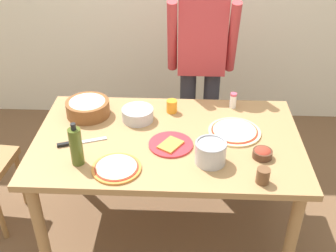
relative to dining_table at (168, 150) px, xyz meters
name	(u,v)px	position (x,y,z in m)	size (l,w,h in m)	color
ground	(168,227)	(0.00, 0.00, -0.67)	(8.00, 8.00, 0.00)	brown
dining_table	(168,150)	(0.00, 0.00, 0.00)	(1.60, 0.96, 0.76)	#A37A4C
person_cook	(201,59)	(0.21, 0.76, 0.27)	(0.49, 0.25, 1.62)	#2D2D38
pizza_raw_on_board	(234,131)	(0.41, 0.07, 0.10)	(0.32, 0.32, 0.02)	beige
pizza_cooked_on_tray	(117,168)	(-0.26, -0.32, 0.10)	(0.27, 0.27, 0.02)	#C67A33
plate_with_slice	(171,144)	(0.02, -0.08, 0.10)	(0.26, 0.26, 0.02)	red
popcorn_bowl	(88,107)	(-0.53, 0.24, 0.15)	(0.28, 0.28, 0.11)	brown
mixing_bowl_steel	(138,114)	(-0.20, 0.19, 0.13)	(0.20, 0.20, 0.08)	#B7B7BC
small_sauce_bowl	(262,153)	(0.54, -0.17, 0.12)	(0.11, 0.11, 0.06)	#4C2D1E
olive_oil_bottle	(76,146)	(-0.48, -0.27, 0.20)	(0.07, 0.07, 0.26)	#47561E
steel_pot	(211,152)	(0.24, -0.23, 0.16)	(0.17, 0.17, 0.13)	#B7B7BC
cup_orange	(172,106)	(0.01, 0.30, 0.13)	(0.07, 0.07, 0.09)	orange
cup_small_brown	(263,176)	(0.51, -0.39, 0.13)	(0.07, 0.07, 0.09)	brown
salt_shaker	(233,100)	(0.42, 0.38, 0.14)	(0.04, 0.04, 0.11)	white
chef_knife	(76,143)	(-0.54, -0.09, 0.10)	(0.28, 0.12, 0.02)	silver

